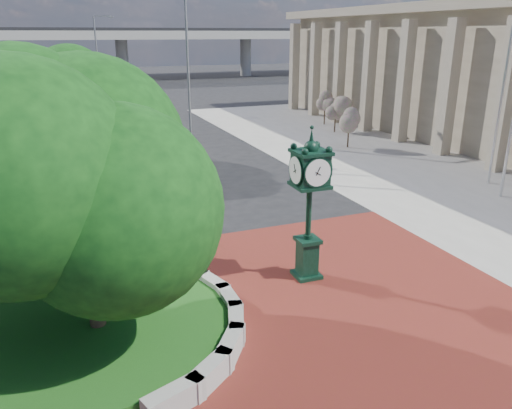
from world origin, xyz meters
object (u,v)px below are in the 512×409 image
(street_lamp_near, at_px, (191,51))
(post_clock, at_px, (309,199))
(street_lamp_far, at_px, (99,55))
(flagpole_b, at_px, (506,68))
(parked_car, at_px, (140,96))

(street_lamp_near, bearing_deg, post_clock, -96.52)
(street_lamp_far, bearing_deg, street_lamp_near, -75.09)
(post_clock, distance_m, flagpole_b, 13.89)
(parked_car, height_order, street_lamp_far, street_lamp_far)
(post_clock, relative_size, street_lamp_far, 0.53)
(post_clock, bearing_deg, street_lamp_near, 83.48)
(flagpole_b, height_order, street_lamp_near, flagpole_b)
(parked_car, bearing_deg, post_clock, -89.91)
(post_clock, height_order, street_lamp_near, street_lamp_near)
(flagpole_b, height_order, street_lamp_far, flagpole_b)
(street_lamp_far, bearing_deg, post_clock, -87.20)
(post_clock, relative_size, street_lamp_near, 0.46)
(flagpole_b, xyz_separation_m, street_lamp_near, (-9.94, 16.70, 0.32))
(flagpole_b, bearing_deg, parked_car, 106.82)
(post_clock, xyz_separation_m, parked_car, (1.85, 40.50, -1.71))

